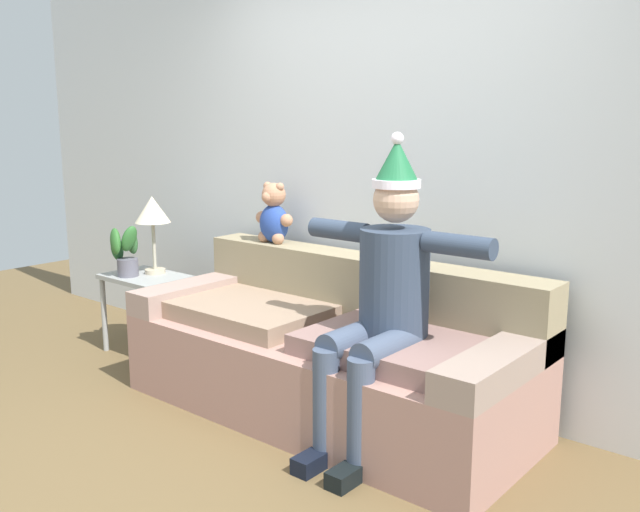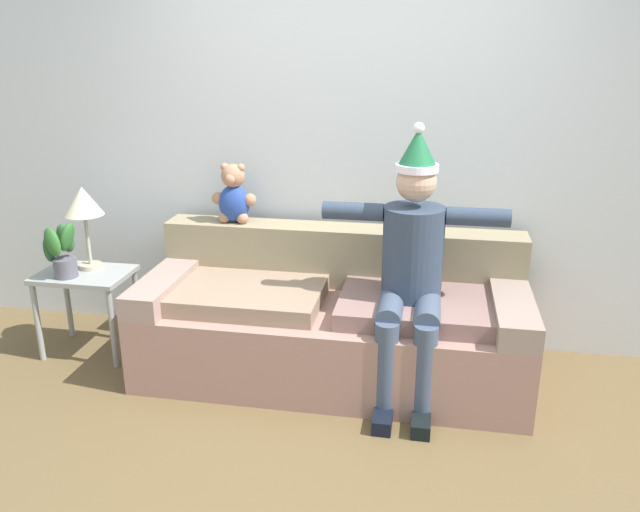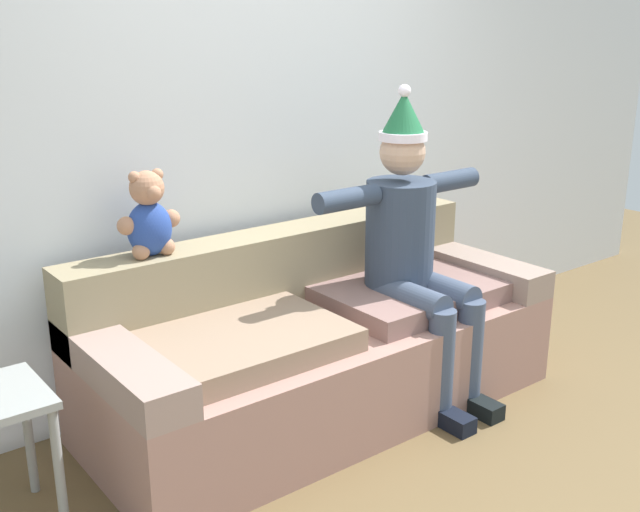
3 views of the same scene
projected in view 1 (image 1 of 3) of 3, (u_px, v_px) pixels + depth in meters
The scene contains 8 objects.
ground_plane at pixel (189, 481), 3.08m from camera, with size 10.00×10.00×0.00m, color brown.
back_wall at pixel (390, 162), 3.99m from camera, with size 7.00×0.10×2.70m, color silver.
couch at pixel (330, 354), 3.77m from camera, with size 2.26×0.93×0.83m.
person_seated at pixel (383, 293), 3.28m from camera, with size 1.02×0.77×1.53m.
teddy_bear at pixel (274, 216), 4.30m from camera, with size 0.29×0.17×0.38m.
side_table at pixel (146, 288), 4.72m from camera, with size 0.57×0.41×0.55m.
table_lamp at pixel (152, 213), 4.68m from camera, with size 0.24×0.24×0.53m.
potted_plant at pixel (125, 251), 4.64m from camera, with size 0.23×0.21×0.37m.
Camera 1 is at (2.26, -1.80, 1.59)m, focal length 38.71 mm.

